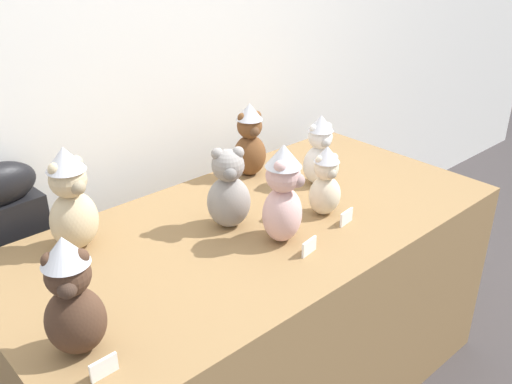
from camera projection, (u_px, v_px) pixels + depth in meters
The scene contains 13 objects.
wall_back at pixel (136, 41), 2.19m from camera, with size 7.00×0.08×2.60m, color white.
display_table at pixel (256, 313), 2.13m from camera, with size 1.79×0.88×0.78m, color olive.
instrument_case at pixel (19, 290), 2.06m from camera, with size 0.29×0.13×1.01m.
teddy_bear_chestnut at pixel (250, 141), 2.26m from camera, with size 0.16×0.15×0.30m.
teddy_bear_sand at pixel (71, 200), 1.75m from camera, with size 0.17×0.15×0.35m.
teddy_bear_ash at pixel (229, 190), 1.88m from camera, with size 0.19×0.19×0.29m.
teddy_bear_snow at pixel (320, 151), 2.19m from camera, with size 0.16×0.14×0.28m.
teddy_bear_cocoa at pixel (72, 298), 1.32m from camera, with size 0.19×0.18×0.32m.
teddy_bear_blush at pixel (283, 195), 1.79m from camera, with size 0.19×0.19×0.33m.
teddy_bear_cream at pixel (326, 182), 1.97m from camera, with size 0.14×0.13×0.26m.
name_card_front_left at pixel (309, 247), 1.77m from camera, with size 0.07×0.01×0.05m, color white.
name_card_front_middle at pixel (346, 217), 1.94m from camera, with size 0.07×0.01×0.05m, color white.
name_card_front_right at pixel (104, 368), 1.30m from camera, with size 0.07×0.01×0.05m, color white.
Camera 1 is at (-1.15, -1.01, 1.74)m, focal length 39.55 mm.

